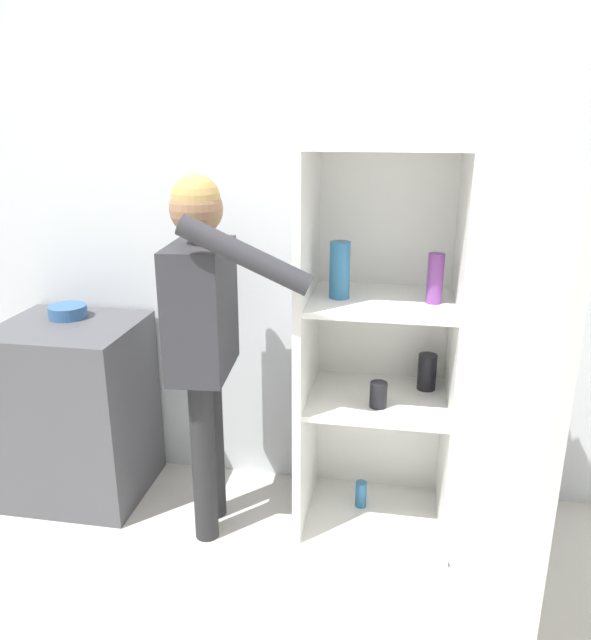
% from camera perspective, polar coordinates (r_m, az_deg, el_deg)
% --- Properties ---
extents(ground_plane, '(12.00, 12.00, 0.00)m').
position_cam_1_polar(ground_plane, '(2.66, -2.45, -24.95)').
color(ground_plane, beige).
extents(wall_back, '(7.00, 0.06, 2.55)m').
position_cam_1_polar(wall_back, '(2.95, 1.29, 7.64)').
color(wall_back, silver).
rests_on(wall_back, ground_plane).
extents(refrigerator, '(0.88, 1.22, 1.73)m').
position_cam_1_polar(refrigerator, '(2.61, 10.03, -3.41)').
color(refrigerator, white).
rests_on(refrigerator, ground_plane).
extents(person, '(0.63, 0.54, 1.60)m').
position_cam_1_polar(person, '(2.62, -8.41, 0.32)').
color(person, '#262628').
rests_on(person, ground_plane).
extents(counter, '(0.64, 0.56, 0.88)m').
position_cam_1_polar(counter, '(3.27, -19.37, -7.77)').
color(counter, '#4C4C51').
rests_on(counter, ground_plane).
extents(bowl, '(0.18, 0.18, 0.06)m').
position_cam_1_polar(bowl, '(3.21, -20.10, 0.73)').
color(bowl, '#335B8E').
rests_on(bowl, counter).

